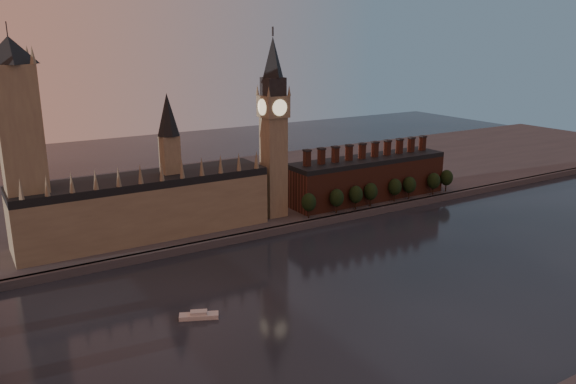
# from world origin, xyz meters

# --- Properties ---
(ground) EXTENTS (900.00, 900.00, 0.00)m
(ground) POSITION_xyz_m (0.00, 0.00, 0.00)
(ground) COLOR black
(ground) RESTS_ON ground
(north_bank) EXTENTS (900.00, 182.00, 4.00)m
(north_bank) POSITION_xyz_m (0.00, 178.04, 2.00)
(north_bank) COLOR #47474C
(north_bank) RESTS_ON ground
(palace_of_westminster) EXTENTS (130.00, 30.30, 74.00)m
(palace_of_westminster) POSITION_xyz_m (-64.41, 114.91, 21.63)
(palace_of_westminster) COLOR gray
(palace_of_westminster) RESTS_ON north_bank
(victoria_tower) EXTENTS (24.00, 24.00, 108.00)m
(victoria_tower) POSITION_xyz_m (-120.00, 115.00, 59.09)
(victoria_tower) COLOR gray
(victoria_tower) RESTS_ON north_bank
(big_ben) EXTENTS (15.00, 15.00, 107.00)m
(big_ben) POSITION_xyz_m (10.00, 110.00, 56.83)
(big_ben) COLOR gray
(big_ben) RESTS_ON north_bank
(chimney_block) EXTENTS (110.00, 25.00, 37.00)m
(chimney_block) POSITION_xyz_m (80.00, 110.00, 17.82)
(chimney_block) COLOR #582E21
(chimney_block) RESTS_ON north_bank
(embankment_tree_0) EXTENTS (8.60, 8.60, 14.88)m
(embankment_tree_0) POSITION_xyz_m (24.41, 94.65, 13.47)
(embankment_tree_0) COLOR black
(embankment_tree_0) RESTS_ON north_bank
(embankment_tree_1) EXTENTS (8.60, 8.60, 14.88)m
(embankment_tree_1) POSITION_xyz_m (43.75, 93.91, 13.47)
(embankment_tree_1) COLOR black
(embankment_tree_1) RESTS_ON north_bank
(embankment_tree_2) EXTENTS (8.60, 8.60, 14.88)m
(embankment_tree_2) POSITION_xyz_m (58.06, 93.84, 13.47)
(embankment_tree_2) COLOR black
(embankment_tree_2) RESTS_ON north_bank
(embankment_tree_3) EXTENTS (8.60, 8.60, 14.88)m
(embankment_tree_3) POSITION_xyz_m (70.13, 94.44, 13.47)
(embankment_tree_3) COLOR black
(embankment_tree_3) RESTS_ON north_bank
(embankment_tree_4) EXTENTS (8.60, 8.60, 14.88)m
(embankment_tree_4) POSITION_xyz_m (90.36, 94.97, 13.47)
(embankment_tree_4) COLOR black
(embankment_tree_4) RESTS_ON north_bank
(embankment_tree_5) EXTENTS (8.60, 8.60, 14.88)m
(embankment_tree_5) POSITION_xyz_m (102.01, 94.18, 13.47)
(embankment_tree_5) COLOR black
(embankment_tree_5) RESTS_ON north_bank
(embankment_tree_6) EXTENTS (8.60, 8.60, 14.88)m
(embankment_tree_6) POSITION_xyz_m (123.14, 93.60, 13.47)
(embankment_tree_6) COLOR black
(embankment_tree_6) RESTS_ON north_bank
(embankment_tree_7) EXTENTS (8.60, 8.60, 14.88)m
(embankment_tree_7) POSITION_xyz_m (136.86, 95.29, 13.47)
(embankment_tree_7) COLOR black
(embankment_tree_7) RESTS_ON north_bank
(river_boat) EXTENTS (15.55, 10.16, 3.02)m
(river_boat) POSITION_xyz_m (-74.43, 22.08, 1.16)
(river_boat) COLOR silver
(river_boat) RESTS_ON ground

